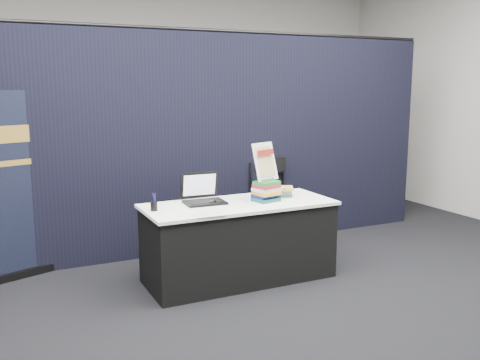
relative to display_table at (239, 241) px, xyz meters
name	(u,v)px	position (x,y,z in m)	size (l,w,h in m)	color
floor	(266,299)	(0.00, -0.55, -0.38)	(8.00, 8.00, 0.00)	black
wall_back	(138,91)	(0.00, 3.45, 1.37)	(8.00, 0.02, 3.50)	#BCB8B1
drape_partition	(198,144)	(0.00, 1.05, 0.82)	(6.00, 0.08, 2.40)	black
display_table	(239,241)	(0.00, 0.00, 0.00)	(1.80, 0.75, 0.75)	black
laptop	(203,196)	(-0.30, 0.16, 0.44)	(0.38, 0.31, 0.28)	black
mouse	(213,202)	(-0.25, 0.05, 0.39)	(0.08, 0.12, 0.04)	black
brochure_left	(178,213)	(-0.65, -0.13, 0.38)	(0.28, 0.20, 0.00)	white
brochure_mid	(207,210)	(-0.38, -0.15, 0.38)	(0.25, 0.18, 0.00)	white
brochure_right	(208,214)	(-0.44, -0.29, 0.38)	(0.27, 0.19, 0.00)	silver
pen_cup	(154,206)	(-0.81, 0.04, 0.41)	(0.06, 0.06, 0.08)	black
book_stack_tall	(266,191)	(0.28, -0.03, 0.47)	(0.27, 0.22, 0.19)	#164E56
book_stack_short	(281,191)	(0.50, 0.09, 0.42)	(0.28, 0.25, 0.10)	#1D6E26
info_sign	(265,162)	(0.28, 0.00, 0.74)	(0.29, 0.19, 0.37)	black
pullup_banner	(8,198)	(-1.96, 0.95, 0.42)	(0.75, 0.34, 1.80)	black
stacking_chair	(274,198)	(0.84, 0.81, 0.19)	(0.56, 0.56, 1.01)	black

